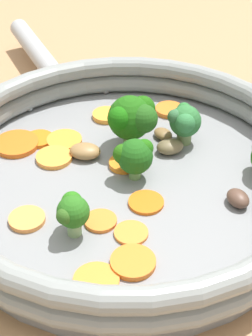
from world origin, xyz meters
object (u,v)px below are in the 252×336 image
Objects in this scene: mushroom_piece_1 at (163,134)px; mushroom_piece_2 at (85,151)px; carrot_slice_8 at (133,262)px; broccoli_floret_3 at (184,121)px; mushroom_piece_3 at (170,147)px; carrot_slice_9 at (169,110)px; skillet at (126,187)px; carrot_slice_3 at (96,280)px; carrot_slice_1 at (101,221)px; carrot_slice_6 at (106,115)px; broccoli_floret_4 at (133,117)px; carrot_slice_0 at (54,157)px; carrot_slice_10 at (39,139)px; carrot_slice_12 at (16,144)px; carrot_slice_11 at (149,202)px; carrot_slice_7 at (27,219)px; carrot_slice_5 at (131,233)px; carrot_slice_4 at (64,140)px; broccoli_floret_0 at (135,157)px; carrot_slice_2 at (124,164)px; mushroom_piece_0 at (238,198)px; broccoli_floret_1 at (72,212)px.

mushroom_piece_2 is at bearing -94.88° from mushroom_piece_1.
mushroom_piece_2 reaches higher than carrot_slice_8.
broccoli_floret_3 reaches higher than mushroom_piece_3.
skillet is at bearing -49.83° from carrot_slice_9.
carrot_slice_3 is 1.17× the size of mushroom_piece_2.
carrot_slice_6 is at bearing 151.87° from carrot_slice_1.
broccoli_floret_4 is 0.06m from mushroom_piece_2.
mushroom_piece_3 is at bearing 67.91° from carrot_slice_0.
carrot_slice_9 is at bearing 148.70° from mushroom_piece_3.
carrot_slice_12 is at bearing -94.72° from carrot_slice_10.
carrot_slice_6 is 0.99× the size of mushroom_piece_2.
mushroom_piece_3 is (-0.06, 0.06, 0.01)m from carrot_slice_11.
carrot_slice_12 is at bearing 165.25° from carrot_slice_7.
carrot_slice_5 is at bearing 124.11° from carrot_slice_3.
carrot_slice_11 is (0.14, 0.05, -0.00)m from carrot_slice_10.
carrot_slice_4 reaches higher than carrot_slice_5.
mushroom_piece_3 is at bearing 111.22° from broccoli_floret_0.
carrot_slice_1 is 0.90× the size of carrot_slice_9.
carrot_slice_10 and carrot_slice_11 have the same top height.
mushroom_piece_3 is at bearing -31.30° from carrot_slice_9.
broccoli_floret_4 is at bearing 84.98° from mushroom_piece_2.
carrot_slice_9 is 0.07m from broccoli_floret_3.
skillet is 9.40× the size of carrot_slice_0.
broccoli_floret_4 is (-0.05, 0.02, 0.01)m from broccoli_floret_0.
carrot_slice_2 is at bearing 45.10° from carrot_slice_12.
broccoli_floret_3 is at bearing 129.69° from carrot_slice_11.
mushroom_piece_1 is (-0.02, -0.01, -0.02)m from broccoli_floret_3.
carrot_slice_4 and carrot_slice_12 have the same top height.
carrot_slice_1 is at bearing -53.21° from mushroom_piece_1.
carrot_slice_7 is 1.16× the size of mushroom_piece_3.
carrot_slice_11 is (0.04, 0.00, 0.01)m from skillet.
carrot_slice_1 is 1.16× the size of mushroom_piece_0.
carrot_slice_11 is 0.11m from broccoli_floret_3.
carrot_slice_7 is at bearing -85.63° from broccoli_floret_0.
carrot_slice_10 is at bearing -153.84° from skillet.
mushroom_piece_2 is (-0.00, -0.05, -0.03)m from broccoli_floret_4.
broccoli_floret_0 is at bearing 83.97° from skillet.
broccoli_floret_1 is (0.03, 0.03, 0.02)m from carrot_slice_7.
carrot_slice_2 is 0.05m from broccoli_floret_4.
carrot_slice_5 is at bearing 59.44° from broccoli_floret_1.
carrot_slice_4 is 0.07m from carrot_slice_6.
carrot_slice_3 is 1.12× the size of carrot_slice_11.
mushroom_piece_0 is at bearing -9.75° from carrot_slice_9.
carrot_slice_7 is at bearing -65.11° from carrot_slice_9.
mushroom_piece_1 is at bearing -142.86° from broccoli_floret_3.
carrot_slice_0 is 0.16m from carrot_slice_9.
broccoli_floret_1 is 1.73× the size of mushroom_piece_1.
carrot_slice_10 is (-0.11, 0.06, -0.00)m from carrot_slice_7.
broccoli_floret_3 is 1.53× the size of mushroom_piece_3.
broccoli_floret_4 is at bearing 138.03° from carrot_slice_1.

